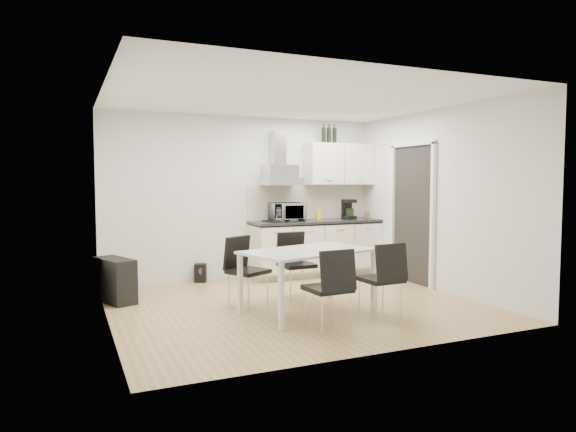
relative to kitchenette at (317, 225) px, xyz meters
name	(u,v)px	position (x,y,z in m)	size (l,w,h in m)	color
ground	(295,304)	(-1.19, -1.73, -0.83)	(4.50, 4.50, 0.00)	tan
wall_back	(244,198)	(-1.19, 0.27, 0.47)	(4.50, 0.10, 2.60)	silver
wall_front	(387,211)	(-1.19, -3.73, 0.47)	(4.50, 0.10, 2.60)	silver
wall_left	(106,206)	(-3.44, -1.73, 0.47)	(0.10, 4.00, 2.60)	silver
wall_right	(438,200)	(1.06, -1.73, 0.47)	(0.10, 4.00, 2.60)	silver
ceiling	(295,98)	(-1.19, -1.73, 1.77)	(4.50, 4.50, 0.00)	white
doorway	(412,215)	(1.02, -1.18, 0.22)	(0.08, 1.04, 2.10)	white
kitchenette	(317,225)	(0.00, 0.00, 0.00)	(2.22, 0.64, 2.52)	beige
dining_table	(308,256)	(-1.19, -2.12, -0.15)	(1.72, 1.25, 0.75)	white
chair_far_left	(248,272)	(-1.78, -1.63, -0.39)	(0.44, 0.50, 0.88)	black
chair_far_right	(297,266)	(-1.03, -1.43, -0.39)	(0.44, 0.50, 0.88)	black
chair_near_left	(328,290)	(-1.35, -2.92, -0.39)	(0.44, 0.50, 0.88)	black
chair_near_right	(380,280)	(-0.56, -2.71, -0.39)	(0.44, 0.50, 0.88)	black
guitar_amp	(115,280)	(-3.27, -0.68, -0.54)	(0.52, 0.74, 0.57)	black
floor_speaker	(200,273)	(-1.94, 0.17, -0.69)	(0.17, 0.15, 0.29)	black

